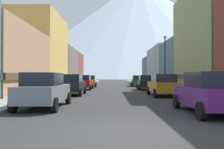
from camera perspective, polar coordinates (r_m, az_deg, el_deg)
The scene contains 24 objects.
ground_plane at distance 6.87m, azimuth 2.91°, elevation -13.86°, with size 400.00×400.00×0.00m, color #303030.
sidewalk_left at distance 42.12m, azimuth -8.14°, elevation -2.57°, with size 2.50×100.00×0.15m, color gray.
sidewalk_right at distance 42.22m, azimuth 8.92°, elevation -2.56°, with size 2.50×100.00×0.15m, color gray.
storefront_left_2 at distance 34.31m, azimuth -18.74°, elevation 4.90°, with size 7.88×10.91×9.96m.
storefront_left_3 at distance 45.39m, azimuth -14.42°, elevation 1.72°, with size 8.48×11.54×6.96m.
storefront_left_4 at distance 55.27m, azimuth -11.30°, elevation 1.33°, with size 7.50×8.75×6.98m.
storefront_right_1 at distance 26.81m, azimuth 24.58°, elevation 7.28°, with size 6.80×11.42×10.76m.
storefront_right_2 at distance 36.49m, azimuth 19.45°, elevation 2.19°, with size 8.98×8.42×6.84m.
storefront_right_3 at distance 47.33m, azimuth 13.51°, elevation 1.84°, with size 6.83×13.60×7.33m.
storefront_right_4 at distance 58.43m, azimuth 11.87°, elevation 0.88°, with size 8.80×8.00×6.25m.
car_left_0 at distance 12.39m, azimuth -16.28°, elevation -3.67°, with size 2.09×4.41×1.78m.
car_left_1 at distance 20.42m, azimuth -9.82°, elevation -2.44°, with size 2.08×4.41×1.78m.
car_left_2 at distance 28.61m, azimuth -7.01°, elevation -1.89°, with size 2.08×4.41×1.78m.
car_left_3 at distance 36.12m, azimuth -5.57°, elevation -1.61°, with size 2.18×4.45×1.78m.
car_right_0 at distance 10.88m, azimuth 22.40°, elevation -4.09°, with size 2.08×4.41×1.78m.
car_right_1 at distance 19.44m, azimuth 12.26°, elevation -2.53°, with size 2.06×4.40×1.78m.
car_right_2 at distance 28.74m, azimuth 8.22°, elevation -1.88°, with size 2.20×4.46×1.78m.
car_right_3 at distance 38.12m, azimuth 6.17°, elevation -1.55°, with size 2.22×4.47×1.78m.
trash_bin_right at distance 17.52m, azimuth 22.45°, elevation -3.56°, with size 0.59×0.59×0.98m.
potted_plant_1 at distance 19.20m, azimuth -20.39°, elevation -3.47°, with size 0.46×0.46×0.82m.
pedestrian_0 at distance 30.16m, azimuth -11.37°, elevation -1.75°, with size 0.36×0.36×1.69m.
pedestrian_1 at distance 26.16m, azimuth -13.12°, elevation -2.04°, with size 0.36×0.36×1.60m.
streetlamp_right at distance 25.86m, azimuth 12.70°, elevation 4.82°, with size 0.36×0.36×5.86m.
mountain_backdrop at distance 273.71m, azimuth 6.35°, elevation 10.82°, with size 283.00×283.00×110.76m, color silver.
Camera 1 is at (-0.35, -6.67, 1.58)m, focal length 37.53 mm.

